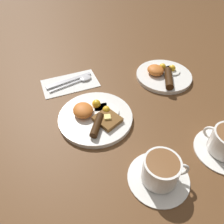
% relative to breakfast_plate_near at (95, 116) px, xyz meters
% --- Properties ---
extents(ground_plane, '(3.00, 3.00, 0.00)m').
position_rel_breakfast_plate_near_xyz_m(ground_plane, '(0.00, 0.00, -0.01)').
color(ground_plane, brown).
extents(breakfast_plate_near, '(0.24, 0.24, 0.05)m').
position_rel_breakfast_plate_near_xyz_m(breakfast_plate_near, '(0.00, 0.00, 0.00)').
color(breakfast_plate_near, white).
rests_on(breakfast_plate_near, ground_plane).
extents(breakfast_plate_far, '(0.22, 0.22, 0.05)m').
position_rel_breakfast_plate_near_xyz_m(breakfast_plate_far, '(-0.10, 0.33, 0.00)').
color(breakfast_plate_far, white).
rests_on(breakfast_plate_far, ground_plane).
extents(teacup_near, '(0.16, 0.16, 0.08)m').
position_rel_breakfast_plate_near_xyz_m(teacup_near, '(0.26, 0.06, 0.02)').
color(teacup_near, white).
rests_on(teacup_near, ground_plane).
extents(napkin, '(0.13, 0.21, 0.01)m').
position_rel_breakfast_plate_near_xyz_m(napkin, '(-0.22, -0.02, -0.01)').
color(napkin, white).
rests_on(napkin, ground_plane).
extents(knife, '(0.04, 0.18, 0.01)m').
position_rel_breakfast_plate_near_xyz_m(knife, '(-0.23, -0.03, -0.01)').
color(knife, silver).
rests_on(knife, napkin).
extents(spoon, '(0.05, 0.18, 0.01)m').
position_rel_breakfast_plate_near_xyz_m(spoon, '(-0.21, 0.03, -0.00)').
color(spoon, silver).
rests_on(spoon, napkin).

